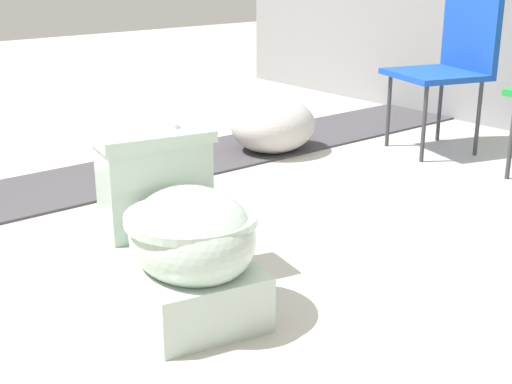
{
  "coord_description": "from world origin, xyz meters",
  "views": [
    {
      "loc": [
        1.75,
        -1.26,
        1.05
      ],
      "look_at": [
        0.05,
        0.13,
        0.3
      ],
      "focal_mm": 50.0,
      "sensor_mm": 36.0,
      "label": 1
    }
  ],
  "objects": [
    {
      "name": "ground_plane",
      "position": [
        0.0,
        0.0,
        0.0
      ],
      "size": [
        14.0,
        14.0,
        0.0
      ],
      "primitive_type": "plane",
      "color": "#B7B2A8"
    },
    {
      "name": "gravel_strip",
      "position": [
        -1.24,
        0.5,
        0.01
      ],
      "size": [
        0.56,
        8.0,
        0.01
      ],
      "primitive_type": "cube",
      "color": "#423F44",
      "rests_on": "ground"
    },
    {
      "name": "toilet",
      "position": [
        0.05,
        -0.17,
        0.22
      ],
      "size": [
        0.69,
        0.49,
        0.52
      ],
      "rotation": [
        0.0,
        0.0,
        -0.21
      ],
      "color": "#B2C6B7",
      "rests_on": "ground"
    },
    {
      "name": "folding_chair_left",
      "position": [
        -0.55,
        1.97,
        0.51
      ],
      "size": [
        0.55,
        0.55,
        0.83
      ],
      "rotation": [
        0.0,
        0.0,
        -1.87
      ],
      "color": "#1947B2",
      "rests_on": "ground"
    },
    {
      "name": "boulder_near",
      "position": [
        -1.11,
        1.19,
        0.15
      ],
      "size": [
        0.44,
        0.49,
        0.3
      ],
      "primitive_type": "ellipsoid",
      "rotation": [
        0.0,
        0.0,
        1.59
      ],
      "color": "#B7B2AD",
      "rests_on": "ground"
    }
  ]
}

